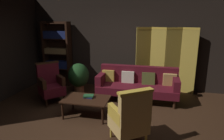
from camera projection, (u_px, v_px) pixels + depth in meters
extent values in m
plane|color=#331E11|center=(103.00, 123.00, 4.18)|extent=(10.00, 10.00, 0.00)
cube|color=black|center=(124.00, 43.00, 6.14)|extent=(7.20, 0.10, 2.80)
cube|color=#B29338|center=(143.00, 59.00, 5.93)|extent=(0.42, 0.24, 1.90)
cube|color=gold|center=(144.00, 28.00, 5.70)|extent=(0.42, 0.25, 0.06)
cube|color=#B29338|center=(157.00, 60.00, 5.86)|extent=(0.44, 0.20, 1.90)
cube|color=gold|center=(159.00, 28.00, 5.63)|extent=(0.44, 0.21, 0.06)
cube|color=#B29338|center=(172.00, 61.00, 5.76)|extent=(0.44, 0.18, 1.90)
cube|color=gold|center=(175.00, 28.00, 5.53)|extent=(0.45, 0.19, 0.06)
cube|color=#B29338|center=(188.00, 61.00, 5.66)|extent=(0.44, 0.19, 1.90)
cube|color=gold|center=(191.00, 29.00, 5.43)|extent=(0.44, 0.20, 0.06)
cube|color=black|center=(46.00, 53.00, 6.54)|extent=(0.06, 0.32, 2.05)
cube|color=black|center=(69.00, 54.00, 6.36)|extent=(0.06, 0.32, 2.05)
cube|color=black|center=(60.00, 53.00, 6.59)|extent=(0.90, 0.02, 2.05)
cube|color=black|center=(59.00, 82.00, 6.69)|extent=(0.86, 0.30, 0.02)
cube|color=black|center=(58.00, 68.00, 6.57)|extent=(0.86, 0.30, 0.02)
cube|color=navy|center=(58.00, 64.00, 6.52)|extent=(0.78, 0.22, 0.24)
cube|color=black|center=(57.00, 54.00, 6.45)|extent=(0.86, 0.30, 0.02)
cube|color=#9E7A47|center=(57.00, 51.00, 6.41)|extent=(0.78, 0.22, 0.17)
cube|color=black|center=(56.00, 39.00, 6.33)|extent=(0.86, 0.30, 0.02)
cube|color=navy|center=(56.00, 35.00, 6.28)|extent=(0.78, 0.22, 0.24)
cube|color=black|center=(55.00, 23.00, 6.21)|extent=(0.86, 0.30, 0.02)
cylinder|color=black|center=(99.00, 98.00, 5.23)|extent=(0.07, 0.07, 0.22)
cylinder|color=black|center=(174.00, 104.00, 4.81)|extent=(0.07, 0.07, 0.22)
cylinder|color=black|center=(105.00, 90.00, 5.79)|extent=(0.07, 0.07, 0.22)
cylinder|color=black|center=(173.00, 95.00, 5.38)|extent=(0.07, 0.07, 0.22)
cube|color=#4C0F19|center=(137.00, 89.00, 5.25)|extent=(2.10, 0.76, 0.20)
cube|color=#4C0F19|center=(138.00, 74.00, 5.46)|extent=(2.10, 0.18, 0.46)
cube|color=#4C0F19|center=(101.00, 78.00, 5.41)|extent=(0.16, 0.68, 0.26)
cube|color=#4C0F19|center=(176.00, 84.00, 4.98)|extent=(0.16, 0.68, 0.26)
cube|color=#B79338|center=(108.00, 76.00, 5.56)|extent=(0.35, 0.13, 0.34)
cube|color=beige|center=(128.00, 77.00, 5.44)|extent=(0.34, 0.12, 0.34)
cube|color=#4C5123|center=(148.00, 79.00, 5.31)|extent=(0.36, 0.19, 0.35)
cube|color=tan|center=(170.00, 80.00, 5.19)|extent=(0.35, 0.16, 0.35)
cylinder|color=black|center=(63.00, 111.00, 4.27)|extent=(0.04, 0.04, 0.39)
cylinder|color=black|center=(103.00, 115.00, 4.07)|extent=(0.04, 0.04, 0.39)
cylinder|color=black|center=(73.00, 101.00, 4.78)|extent=(0.04, 0.04, 0.39)
cylinder|color=black|center=(109.00, 105.00, 4.58)|extent=(0.04, 0.04, 0.39)
cube|color=black|center=(86.00, 99.00, 4.38)|extent=(1.00, 0.64, 0.03)
cylinder|color=gold|center=(133.00, 126.00, 3.82)|extent=(0.04, 0.04, 0.22)
cylinder|color=gold|center=(111.00, 132.00, 3.65)|extent=(0.04, 0.04, 0.22)
cylinder|color=gold|center=(146.00, 139.00, 3.41)|extent=(0.04, 0.04, 0.22)
cube|color=tan|center=(128.00, 124.00, 3.47)|extent=(0.78, 0.78, 0.24)
cube|color=tan|center=(135.00, 109.00, 3.17)|extent=(0.52, 0.43, 0.54)
cube|color=gold|center=(136.00, 92.00, 3.10)|extent=(0.56, 0.46, 0.04)
cube|color=gold|center=(140.00, 109.00, 3.51)|extent=(0.37, 0.46, 0.22)
cube|color=gold|center=(116.00, 114.00, 3.33)|extent=(0.37, 0.46, 0.22)
cylinder|color=black|center=(47.00, 103.00, 4.88)|extent=(0.04, 0.04, 0.22)
cylinder|color=black|center=(64.00, 99.00, 5.13)|extent=(0.04, 0.04, 0.22)
cylinder|color=black|center=(41.00, 97.00, 5.25)|extent=(0.04, 0.04, 0.22)
cylinder|color=black|center=(58.00, 94.00, 5.50)|extent=(0.04, 0.04, 0.22)
cube|color=#4C0F19|center=(52.00, 90.00, 5.13)|extent=(0.79, 0.79, 0.24)
cube|color=#4C0F19|center=(48.00, 73.00, 5.22)|extent=(0.46, 0.50, 0.54)
cube|color=black|center=(47.00, 63.00, 5.15)|extent=(0.50, 0.53, 0.04)
cube|color=black|center=(42.00, 83.00, 4.94)|extent=(0.43, 0.40, 0.22)
cube|color=black|center=(60.00, 80.00, 5.21)|extent=(0.43, 0.40, 0.22)
cylinder|color=brown|center=(79.00, 89.00, 5.81)|extent=(0.28, 0.28, 0.28)
ellipsoid|color=#193D19|center=(79.00, 75.00, 5.70)|extent=(0.60, 0.60, 0.69)
cube|color=navy|center=(89.00, 97.00, 4.43)|extent=(0.21, 0.17, 0.03)
cube|color=#1E4C28|center=(89.00, 96.00, 4.42)|extent=(0.25, 0.20, 0.03)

